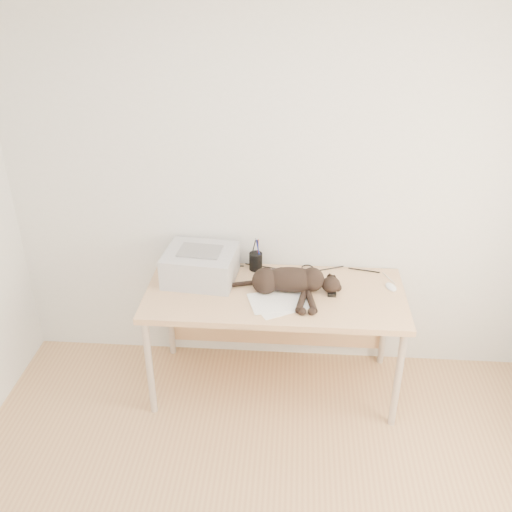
# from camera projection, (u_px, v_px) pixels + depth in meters

# --- Properties ---
(wall_back) EXTENTS (3.50, 0.00, 3.50)m
(wall_back) POSITION_uv_depth(u_px,v_px,m) (279.00, 186.00, 3.56)
(wall_back) COLOR silver
(wall_back) RESTS_ON floor
(desk) EXTENTS (1.60, 0.70, 0.74)m
(desk) POSITION_uv_depth(u_px,v_px,m) (275.00, 303.00, 3.65)
(desk) COLOR #DCAC81
(desk) RESTS_ON floor
(printer) EXTENTS (0.47, 0.41, 0.21)m
(printer) POSITION_uv_depth(u_px,v_px,m) (201.00, 265.00, 3.61)
(printer) COLOR #AAABAF
(printer) RESTS_ON desk
(papers) EXTENTS (0.42, 0.36, 0.01)m
(papers) POSITION_uv_depth(u_px,v_px,m) (280.00, 302.00, 3.41)
(papers) COLOR white
(papers) RESTS_ON desk
(cat) EXTENTS (0.74, 0.34, 0.17)m
(cat) POSITION_uv_depth(u_px,v_px,m) (287.00, 281.00, 3.49)
(cat) COLOR black
(cat) RESTS_ON desk
(mug) EXTENTS (0.15, 0.15, 0.10)m
(mug) POSITION_uv_depth(u_px,v_px,m) (230.00, 261.00, 3.75)
(mug) COLOR white
(mug) RESTS_ON desk
(pen_cup) EXTENTS (0.09, 0.09, 0.22)m
(pen_cup) POSITION_uv_depth(u_px,v_px,m) (256.00, 261.00, 3.74)
(pen_cup) COLOR black
(pen_cup) RESTS_ON desk
(remote_grey) EXTENTS (0.11, 0.19, 0.02)m
(remote_grey) POSITION_uv_depth(u_px,v_px,m) (279.00, 276.00, 3.66)
(remote_grey) COLOR slate
(remote_grey) RESTS_ON desk
(remote_black) EXTENTS (0.05, 0.19, 0.02)m
(remote_black) POSITION_uv_depth(u_px,v_px,m) (331.00, 288.00, 3.54)
(remote_black) COLOR black
(remote_black) RESTS_ON desk
(mouse) EXTENTS (0.09, 0.11, 0.03)m
(mouse) POSITION_uv_depth(u_px,v_px,m) (391.00, 285.00, 3.55)
(mouse) COLOR white
(mouse) RESTS_ON desk
(cable_tangle) EXTENTS (1.36, 0.08, 0.01)m
(cable_tangle) POSITION_uv_depth(u_px,v_px,m) (277.00, 267.00, 3.78)
(cable_tangle) COLOR black
(cable_tangle) RESTS_ON desk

